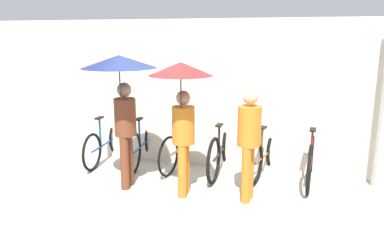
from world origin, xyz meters
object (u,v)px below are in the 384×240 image
(parked_bicycle_0, at_px, (106,142))
(parked_bicycle_2, at_px, (182,147))
(parked_bicycle_4, at_px, (265,155))
(pedestrian_center, at_px, (182,97))
(parked_bicycle_5, at_px, (311,158))
(pedestrian_leading, at_px, (121,83))
(pedestrian_trailing, at_px, (249,137))
(parked_bicycle_3, at_px, (221,150))
(parked_bicycle_1, at_px, (143,143))

(parked_bicycle_0, distance_m, parked_bicycle_2, 1.45)
(parked_bicycle_4, height_order, pedestrian_center, pedestrian_center)
(parked_bicycle_5, distance_m, pedestrian_leading, 3.14)
(parked_bicycle_2, distance_m, pedestrian_trailing, 1.75)
(parked_bicycle_3, relative_size, pedestrian_center, 0.91)
(parked_bicycle_5, bearing_deg, parked_bicycle_3, 92.58)
(parked_bicycle_3, xyz_separation_m, parked_bicycle_5, (1.44, -0.03, 0.00))
(parked_bicycle_2, bearing_deg, pedestrian_trailing, -119.69)
(parked_bicycle_4, relative_size, pedestrian_trailing, 1.03)
(parked_bicycle_2, xyz_separation_m, parked_bicycle_4, (1.44, -0.03, 0.01))
(parked_bicycle_2, height_order, parked_bicycle_5, parked_bicycle_2)
(pedestrian_center, bearing_deg, parked_bicycle_0, -35.89)
(parked_bicycle_1, bearing_deg, parked_bicycle_5, -97.30)
(parked_bicycle_4, distance_m, pedestrian_leading, 2.58)
(parked_bicycle_2, xyz_separation_m, parked_bicycle_5, (2.16, -0.08, 0.03))
(parked_bicycle_4, bearing_deg, parked_bicycle_1, 103.20)
(parked_bicycle_1, relative_size, parked_bicycle_4, 1.06)
(parked_bicycle_1, relative_size, parked_bicycle_2, 1.07)
(parked_bicycle_1, distance_m, pedestrian_center, 1.95)
(pedestrian_leading, distance_m, pedestrian_trailing, 1.95)
(parked_bicycle_2, relative_size, pedestrian_center, 0.84)
(parked_bicycle_3, distance_m, pedestrian_center, 1.60)
(parked_bicycle_3, distance_m, pedestrian_trailing, 1.25)
(parked_bicycle_0, distance_m, parked_bicycle_5, 3.60)
(pedestrian_trailing, bearing_deg, parked_bicycle_1, -19.79)
(pedestrian_trailing, bearing_deg, parked_bicycle_2, -31.68)
(parked_bicycle_1, xyz_separation_m, pedestrian_center, (1.12, -1.17, 1.08))
(parked_bicycle_0, distance_m, parked_bicycle_3, 2.16)
(parked_bicycle_5, height_order, pedestrian_trailing, pedestrian_trailing)
(parked_bicycle_4, height_order, pedestrian_trailing, pedestrian_trailing)
(parked_bicycle_1, distance_m, pedestrian_leading, 1.69)
(parked_bicycle_1, relative_size, parked_bicycle_3, 0.99)
(parked_bicycle_3, height_order, pedestrian_center, pedestrian_center)
(pedestrian_leading, relative_size, pedestrian_trailing, 1.27)
(parked_bicycle_4, relative_size, parked_bicycle_5, 0.96)
(parked_bicycle_3, bearing_deg, parked_bicycle_5, -89.65)
(parked_bicycle_5, bearing_deg, pedestrian_trailing, 141.41)
(parked_bicycle_2, distance_m, parked_bicycle_4, 1.44)
(parked_bicycle_4, bearing_deg, pedestrian_center, 151.34)
(parked_bicycle_2, bearing_deg, parked_bicycle_0, 102.09)
(parked_bicycle_5, height_order, pedestrian_center, pedestrian_center)
(parked_bicycle_2, relative_size, parked_bicycle_5, 0.95)
(pedestrian_leading, bearing_deg, parked_bicycle_0, -53.84)
(pedestrian_center, bearing_deg, parked_bicycle_2, -76.59)
(parked_bicycle_0, distance_m, parked_bicycle_1, 0.72)
(parked_bicycle_2, bearing_deg, parked_bicycle_5, -83.55)
(parked_bicycle_1, distance_m, parked_bicycle_2, 0.72)
(parked_bicycle_5, relative_size, pedestrian_leading, 0.85)
(parked_bicycle_1, relative_size, parked_bicycle_5, 1.02)
(pedestrian_trailing, bearing_deg, parked_bicycle_4, -91.40)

